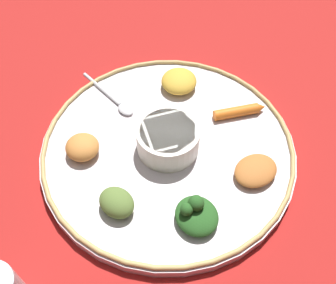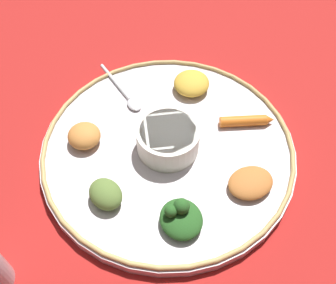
{
  "view_description": "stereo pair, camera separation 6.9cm",
  "coord_description": "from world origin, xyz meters",
  "px_view_note": "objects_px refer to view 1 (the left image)",
  "views": [
    {
      "loc": [
        0.41,
        0.04,
        0.59
      ],
      "look_at": [
        0.0,
        0.0,
        0.03
      ],
      "focal_mm": 43.09,
      "sensor_mm": 36.0,
      "label": 1
    },
    {
      "loc": [
        0.4,
        0.1,
        0.59
      ],
      "look_at": [
        0.0,
        0.0,
        0.03
      ],
      "focal_mm": 43.09,
      "sensor_mm": 36.0,
      "label": 2
    }
  ],
  "objects_px": {
    "center_bowl": "(168,138)",
    "greens_pile": "(196,214)",
    "carrot_near_spoon": "(239,111)",
    "spoon": "(115,100)"
  },
  "relations": [
    {
      "from": "center_bowl",
      "to": "carrot_near_spoon",
      "type": "xyz_separation_m",
      "value": [
        -0.09,
        0.12,
        -0.02
      ]
    },
    {
      "from": "center_bowl",
      "to": "spoon",
      "type": "xyz_separation_m",
      "value": [
        -0.1,
        -0.11,
        -0.02
      ]
    },
    {
      "from": "spoon",
      "to": "greens_pile",
      "type": "distance_m",
      "value": 0.28
    },
    {
      "from": "spoon",
      "to": "carrot_near_spoon",
      "type": "distance_m",
      "value": 0.23
    },
    {
      "from": "center_bowl",
      "to": "greens_pile",
      "type": "relative_size",
      "value": 1.13
    },
    {
      "from": "center_bowl",
      "to": "greens_pile",
      "type": "bearing_deg",
      "value": 22.3
    },
    {
      "from": "spoon",
      "to": "carrot_near_spoon",
      "type": "relative_size",
      "value": 1.2
    },
    {
      "from": "greens_pile",
      "to": "carrot_near_spoon",
      "type": "relative_size",
      "value": 0.96
    },
    {
      "from": "greens_pile",
      "to": "center_bowl",
      "type": "bearing_deg",
      "value": -157.7
    },
    {
      "from": "carrot_near_spoon",
      "to": "center_bowl",
      "type": "bearing_deg",
      "value": -55.29
    }
  ]
}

